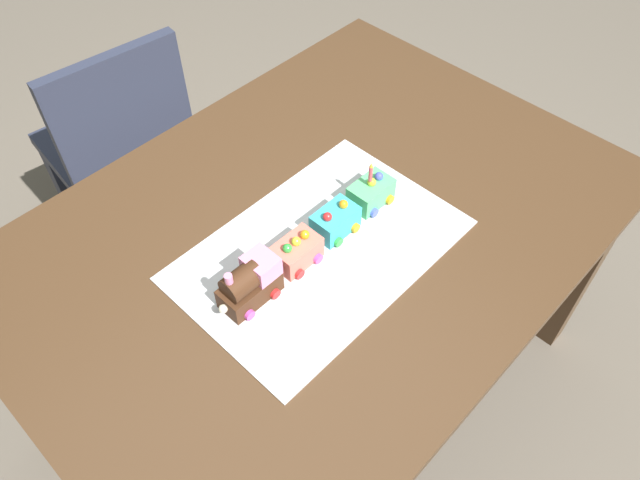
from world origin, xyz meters
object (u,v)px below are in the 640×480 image
object	(u,v)px
cake_locomotive	(250,283)
cake_car_hopper_coral	(297,251)
birthday_candle	(371,172)
chair	(121,147)
dining_table	(319,252)
cake_car_flatbed_mint_green	(371,192)
cake_car_tanker_turquoise	(335,221)

from	to	relation	value
cake_locomotive	cake_car_hopper_coral	xyz separation A→B (m)	(0.13, -0.00, -0.02)
cake_locomotive	birthday_candle	size ratio (longest dim) A/B	2.68
cake_locomotive	cake_car_hopper_coral	size ratio (longest dim) A/B	1.40
chair	cake_locomotive	size ratio (longest dim) A/B	6.14
dining_table	cake_car_flatbed_mint_green	bearing A→B (deg)	-18.91
dining_table	chair	xyz separation A→B (m)	(-0.04, 0.83, -0.16)
cake_car_flatbed_mint_green	birthday_candle	distance (m)	0.07
cake_car_hopper_coral	cake_car_flatbed_mint_green	bearing A→B (deg)	0.00
birthday_candle	cake_locomotive	bearing A→B (deg)	180.00
cake_locomotive	birthday_candle	world-z (taller)	birthday_candle
cake_car_hopper_coral	chair	bearing A→B (deg)	84.98
cake_locomotive	birthday_candle	distance (m)	0.36
chair	cake_car_tanker_turquoise	distance (m)	0.93
dining_table	birthday_candle	size ratio (longest dim) A/B	26.82
dining_table	chair	world-z (taller)	chair
cake_car_hopper_coral	birthday_candle	bearing A→B (deg)	0.00
cake_car_flatbed_mint_green	birthday_candle	world-z (taller)	birthday_candle
chair	cake_car_tanker_turquoise	xyz separation A→B (m)	(0.04, -0.88, 0.30)
chair	cake_car_flatbed_mint_green	distance (m)	0.94
cake_car_flatbed_mint_green	birthday_candle	size ratio (longest dim) A/B	1.92
dining_table	cake_car_tanker_turquoise	world-z (taller)	cake_car_tanker_turquoise
dining_table	cake_car_flatbed_mint_green	size ratio (longest dim) A/B	14.00
dining_table	cake_locomotive	size ratio (longest dim) A/B	10.00
cake_locomotive	birthday_candle	xyz separation A→B (m)	(0.36, 0.00, 0.05)
chair	cake_car_hopper_coral	xyz separation A→B (m)	(-0.08, -0.88, 0.30)
chair	cake_car_flatbed_mint_green	xyz separation A→B (m)	(0.16, -0.88, 0.30)
chair	cake_locomotive	distance (m)	0.95
cake_car_hopper_coral	dining_table	bearing A→B (deg)	20.71
cake_car_flatbed_mint_green	cake_locomotive	bearing A→B (deg)	180.00
cake_locomotive	cake_car_flatbed_mint_green	world-z (taller)	cake_locomotive
chair	cake_car_hopper_coral	size ratio (longest dim) A/B	8.60
chair	birthday_candle	world-z (taller)	birthday_candle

